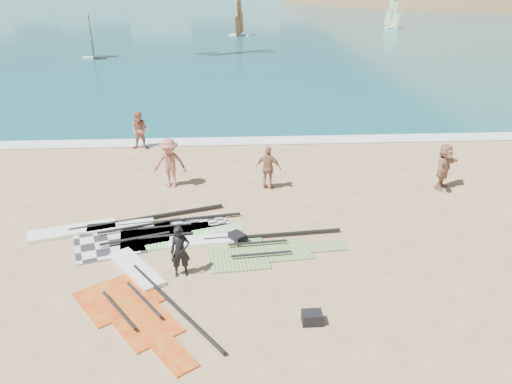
{
  "coord_description": "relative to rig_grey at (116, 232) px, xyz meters",
  "views": [
    {
      "loc": [
        -0.28,
        -11.2,
        7.87
      ],
      "look_at": [
        0.58,
        4.0,
        1.0
      ],
      "focal_mm": 35.0,
      "sensor_mm": 36.0,
      "label": 1
    }
  ],
  "objects": [
    {
      "name": "beachgoer_right",
      "position": [
        11.96,
        2.95,
        0.85
      ],
      "size": [
        1.52,
        1.6,
        1.81
      ],
      "primitive_type": "imported",
      "rotation": [
        0.0,
        0.0,
        0.83
      ],
      "color": "#A27153",
      "rests_on": "ground"
    },
    {
      "name": "windsurfer_left",
      "position": [
        -8.89,
        34.66,
        1.14
      ],
      "size": [
        2.27,
        2.64,
        3.99
      ],
      "rotation": [
        0.0,
        0.0,
        0.2
      ],
      "color": "white",
      "rests_on": "ground"
    },
    {
      "name": "rig_grey",
      "position": [
        0.0,
        0.0,
        0.0
      ],
      "size": [
        6.55,
        3.66,
        0.21
      ],
      "rotation": [
        0.0,
        0.0,
        0.31
      ],
      "color": "#29292B",
      "rests_on": "ground"
    },
    {
      "name": "beachgoer_mid",
      "position": [
        1.44,
        3.68,
        0.93
      ],
      "size": [
        1.33,
        0.84,
        1.96
      ],
      "primitive_type": "imported",
      "rotation": [
        0.0,
        0.0,
        -0.09
      ],
      "color": "#A1584B",
      "rests_on": "ground"
    },
    {
      "name": "ground",
      "position": [
        4.03,
        -3.23,
        -0.05
      ],
      "size": [
        300.0,
        300.0,
        0.0
      ],
      "primitive_type": "plane",
      "color": "tan",
      "rests_on": "ground"
    },
    {
      "name": "sea",
      "position": [
        4.03,
        128.77,
        -0.05
      ],
      "size": [
        300.0,
        240.0,
        0.06
      ],
      "primitive_type": "cube",
      "color": "#0E5363",
      "rests_on": "ground"
    },
    {
      "name": "gear_bag_near",
      "position": [
        5.65,
        -4.82,
        0.1
      ],
      "size": [
        0.49,
        0.36,
        0.31
      ],
      "primitive_type": "cube",
      "rotation": [
        0.0,
        0.0,
        0.01
      ],
      "color": "black",
      "rests_on": "ground"
    },
    {
      "name": "windsurfer_right",
      "position": [
        27.07,
        58.39,
        1.16
      ],
      "size": [
        2.16,
        2.22,
        4.05
      ],
      "rotation": [
        0.0,
        0.0,
        0.64
      ],
      "color": "white",
      "rests_on": "ground"
    },
    {
      "name": "rig_orange",
      "position": [
        4.1,
        -1.12,
        -0.0
      ],
      "size": [
        5.47,
        2.28,
        0.2
      ],
      "rotation": [
        0.0,
        0.0,
        0.1
      ],
      "color": "#FFA907",
      "rests_on": "ground"
    },
    {
      "name": "gear_bag_far",
      "position": [
        3.93,
        -0.83,
        0.11
      ],
      "size": [
        0.61,
        0.64,
        0.32
      ],
      "primitive_type": "cube",
      "rotation": [
        0.0,
        0.0,
        -0.94
      ],
      "color": "black",
      "rests_on": "ground"
    },
    {
      "name": "person_wetsuit",
      "position": [
        2.34,
        -2.55,
        0.7
      ],
      "size": [
        0.6,
        0.44,
        1.51
      ],
      "primitive_type": "imported",
      "rotation": [
        0.0,
        0.0,
        0.14
      ],
      "color": "black",
      "rests_on": "ground"
    },
    {
      "name": "rig_red",
      "position": [
        1.28,
        -3.45,
        -0.0
      ],
      "size": [
        4.07,
        5.31,
        0.2
      ],
      "rotation": [
        0.0,
        0.0,
        -0.96
      ],
      "color": "red",
      "rests_on": "ground"
    },
    {
      "name": "windsurfer_centre",
      "position": [
        5.34,
        51.07,
        1.32
      ],
      "size": [
        2.73,
        3.04,
        4.8
      ],
      "rotation": [
        0.0,
        0.0,
        -0.36
      ],
      "color": "white",
      "rests_on": "ground"
    },
    {
      "name": "beachgoer_left",
      "position": [
        -0.42,
        8.27,
        0.86
      ],
      "size": [
        0.99,
        0.83,
        1.82
      ],
      "primitive_type": "imported",
      "rotation": [
        0.0,
        0.0,
        -0.17
      ],
      "color": "#B26453",
      "rests_on": "ground"
    },
    {
      "name": "beachgoer_back",
      "position": [
        5.22,
        3.3,
        0.8
      ],
      "size": [
        1.08,
        0.71,
        1.71
      ],
      "primitive_type": "imported",
      "rotation": [
        0.0,
        0.0,
        2.83
      ],
      "color": "#A26B51",
      "rests_on": "ground"
    },
    {
      "name": "surf_line",
      "position": [
        4.03,
        9.07,
        -0.05
      ],
      "size": [
        300.0,
        1.2,
        0.04
      ],
      "primitive_type": "cube",
      "color": "white",
      "rests_on": "ground"
    },
    {
      "name": "rig_green",
      "position": [
        1.16,
        0.05,
        -0.0
      ],
      "size": [
        5.15,
        2.39,
        0.2
      ],
      "rotation": [
        0.0,
        0.0,
        0.17
      ],
      "color": "#39CE21",
      "rests_on": "ground"
    }
  ]
}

